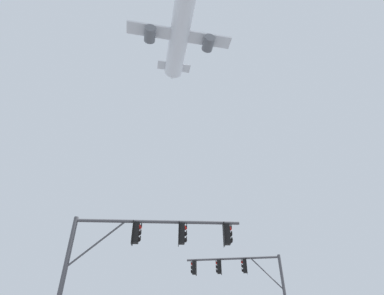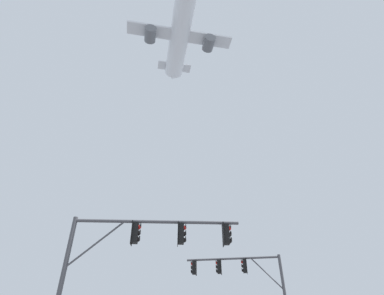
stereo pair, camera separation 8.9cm
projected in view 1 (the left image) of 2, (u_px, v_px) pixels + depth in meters
signal_pole_near at (140, 248)px, 12.73m from camera, size 7.49×1.05×6.14m
signal_pole_far at (244, 278)px, 20.17m from camera, size 6.60×0.99×6.40m
airplane at (180, 31)px, 57.49m from camera, size 20.59×26.66×7.30m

